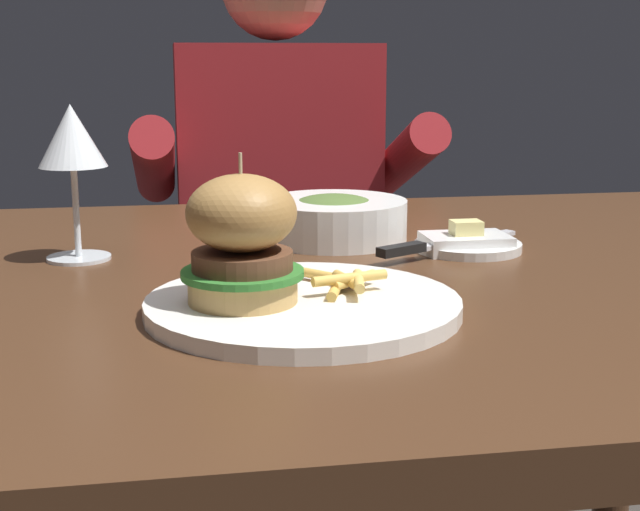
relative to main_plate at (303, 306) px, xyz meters
The scene contains 10 objects.
dining_table 0.18m from the main_plate, 92.83° to the left, with size 1.36×0.90×0.74m.
main_plate is the anchor object (origin of this frame).
burger_sandwich 0.08m from the main_plate, behind, with size 0.10×0.10×0.13m.
fries_pile 0.05m from the main_plate, 21.45° to the left, with size 0.07×0.10×0.02m.
wine_glass 0.35m from the main_plate, 130.24° to the left, with size 0.07×0.07×0.17m.
bread_plate 0.32m from the main_plate, 44.50° to the left, with size 0.12×0.12×0.01m, color white.
table_knife 0.27m from the main_plate, 47.52° to the left, with size 0.19×0.11×0.01m.
butter_dish 0.31m from the main_plate, 44.34° to the left, with size 0.10×0.07×0.04m.
soup_bowl 0.32m from the main_plate, 74.56° to the left, with size 0.18×0.18×0.06m.
diner_person 0.91m from the main_plate, 84.40° to the left, with size 0.51×0.36×1.18m.
Camera 1 is at (-0.10, -0.89, 0.96)m, focal length 50.00 mm.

